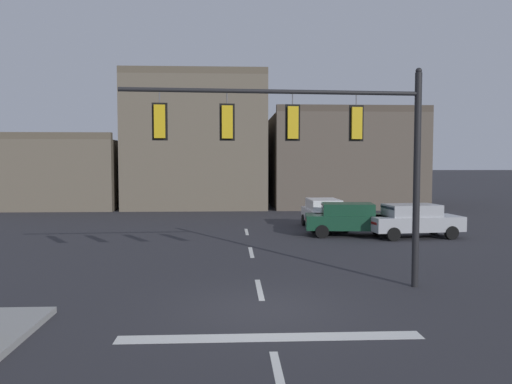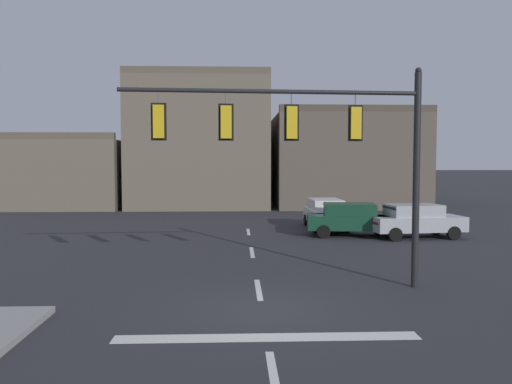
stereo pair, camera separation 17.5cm
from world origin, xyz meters
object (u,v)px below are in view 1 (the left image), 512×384
car_lot_nearside (324,213)px  car_lot_middle (350,219)px  car_lot_farside (414,220)px  signal_mast_near_side (314,136)px

car_lot_nearside → car_lot_middle: 2.88m
car_lot_nearside → car_lot_farside: same height
car_lot_middle → car_lot_farside: (2.93, -0.74, 0.00)m
signal_mast_near_side → car_lot_farside: (6.43, 9.65, -3.52)m
car_lot_farside → signal_mast_near_side: bearing=-123.7°
signal_mast_near_side → car_lot_middle: 11.51m
signal_mast_near_side → car_lot_middle: signal_mast_near_side is taller
car_lot_middle → car_lot_farside: 3.02m
car_lot_middle → signal_mast_near_side: bearing=-108.6°
signal_mast_near_side → car_lot_nearside: signal_mast_near_side is taller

